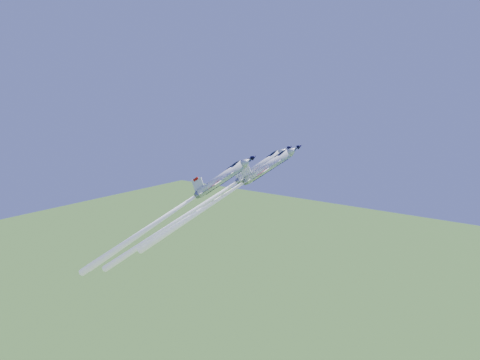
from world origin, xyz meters
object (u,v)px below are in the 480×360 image
Objects in this scene: jet_left at (193,211)px; jet_right at (168,214)px; jet_slot at (163,218)px; jet_lead at (217,200)px.

jet_left is 16.83m from jet_right.
jet_right is 0.92× the size of jet_slot.
jet_lead reaches higher than jet_left.
jet_right is at bearing -57.47° from jet_lead.
jet_slot is at bearing -91.16° from jet_lead.
jet_lead is at bearing 88.84° from jet_slot.
jet_left is 1.12× the size of jet_slot.
jet_right is 8.09m from jet_slot.
jet_left is at bearing -133.41° from jet_lead.
jet_right is (-7.01, -7.85, -2.73)m from jet_lead.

